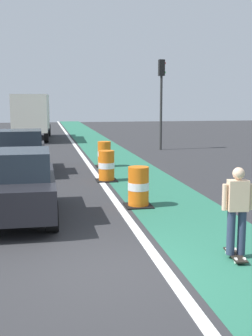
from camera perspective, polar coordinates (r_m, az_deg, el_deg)
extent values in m
plane|color=#2D2D30|center=(7.71, -1.93, -13.05)|extent=(100.00, 100.00, 0.00)
cube|color=#286B51|center=(19.60, -0.38, 0.45)|extent=(2.50, 80.00, 0.01)
cube|color=silver|center=(19.39, -4.75, 0.33)|extent=(0.20, 80.00, 0.01)
cube|color=black|center=(8.44, 14.01, -10.87)|extent=(0.31, 0.82, 0.02)
cylinder|color=silver|center=(8.65, 12.96, -10.41)|extent=(0.05, 0.11, 0.11)
cylinder|color=silver|center=(8.69, 13.95, -10.35)|extent=(0.05, 0.11, 0.11)
cylinder|color=silver|center=(8.18, 14.06, -11.58)|extent=(0.05, 0.11, 0.11)
cylinder|color=silver|center=(8.23, 15.10, -11.50)|extent=(0.05, 0.11, 0.11)
cylinder|color=#2D3851|center=(8.27, 13.45, -8.16)|extent=(0.15, 0.15, 0.82)
cylinder|color=#2D3851|center=(8.34, 14.78, -8.08)|extent=(0.15, 0.15, 0.82)
cube|color=beige|center=(8.13, 14.30, -3.47)|extent=(0.38, 0.26, 0.56)
cylinder|color=beige|center=(8.06, 12.67, -3.71)|extent=(0.09, 0.09, 0.48)
cylinder|color=beige|center=(8.22, 15.88, -3.60)|extent=(0.09, 0.09, 0.48)
sphere|color=beige|center=(8.06, 14.41, -0.69)|extent=(0.22, 0.22, 0.22)
cube|color=black|center=(11.00, -14.05, -2.81)|extent=(1.85, 4.11, 0.72)
cube|color=#232D38|center=(10.64, -14.26, 0.51)|extent=(1.62, 1.73, 0.64)
cylinder|color=black|center=(12.30, -9.82, -3.17)|extent=(0.28, 0.68, 0.68)
cylinder|color=black|center=(9.83, -9.60, -6.22)|extent=(0.28, 0.68, 0.68)
cube|color=black|center=(18.01, -13.43, 1.69)|extent=(1.87, 4.11, 0.72)
cube|color=#232D38|center=(17.69, -13.54, 3.77)|extent=(1.63, 1.74, 0.64)
cylinder|color=black|center=(19.36, -15.68, 1.01)|extent=(0.29, 0.68, 0.68)
cylinder|color=black|center=(19.30, -10.82, 1.16)|extent=(0.29, 0.68, 0.68)
cylinder|color=black|center=(16.79, -10.75, 0.02)|extent=(0.29, 0.68, 0.68)
cylinder|color=orange|center=(11.95, 1.62, -3.84)|extent=(0.56, 0.56, 0.42)
cylinder|color=white|center=(11.88, 1.62, -2.35)|extent=(0.57, 0.57, 0.21)
cylinder|color=orange|center=(11.82, 1.63, -0.86)|extent=(0.56, 0.56, 0.42)
cube|color=black|center=(12.00, 1.61, -4.91)|extent=(0.73, 0.73, 0.04)
cylinder|color=orange|center=(15.67, -2.54, -0.79)|extent=(0.56, 0.56, 0.42)
cylinder|color=white|center=(15.62, -2.55, 0.35)|extent=(0.57, 0.57, 0.21)
cylinder|color=orange|center=(15.57, -2.56, 1.50)|extent=(0.56, 0.56, 0.42)
cube|color=black|center=(15.71, -2.54, -1.62)|extent=(0.73, 0.73, 0.04)
cylinder|color=orange|center=(19.03, -2.83, 0.93)|extent=(0.56, 0.56, 0.42)
cylinder|color=white|center=(18.99, -2.83, 1.87)|extent=(0.57, 0.57, 0.21)
cylinder|color=orange|center=(18.95, -2.84, 2.82)|extent=(0.56, 0.56, 0.42)
cube|color=black|center=(19.06, -2.82, 0.24)|extent=(0.73, 0.73, 0.04)
cube|color=silver|center=(31.63, -12.16, 7.06)|extent=(2.54, 5.69, 2.50)
cube|color=#19478C|center=(35.48, -11.73, 6.52)|extent=(2.28, 1.99, 2.10)
cylinder|color=black|center=(35.41, -13.36, 4.76)|extent=(0.34, 0.97, 0.96)
cylinder|color=black|center=(35.29, -10.02, 4.85)|extent=(0.34, 0.97, 0.96)
cylinder|color=black|center=(30.40, -14.18, 4.09)|extent=(0.34, 0.97, 0.96)
cylinder|color=black|center=(30.26, -10.29, 4.19)|extent=(0.34, 0.97, 0.96)
cylinder|color=#2D2D2D|center=(25.39, 4.56, 7.09)|extent=(0.14, 0.14, 4.20)
cube|color=black|center=(25.44, 4.63, 12.84)|extent=(0.32, 0.32, 0.90)
sphere|color=red|center=(25.51, 5.02, 13.41)|extent=(0.16, 0.16, 0.16)
sphere|color=green|center=(25.47, 5.00, 12.25)|extent=(0.16, 0.16, 0.16)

